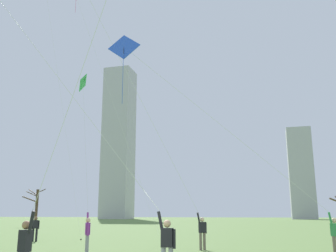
# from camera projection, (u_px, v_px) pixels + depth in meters

# --- Properties ---
(kite_flyer_midfield_right_teal) EXTENTS (7.24, 3.05, 17.31)m
(kite_flyer_midfield_right_teal) POSITION_uv_depth(u_px,v_px,m) (71.00, 114.00, 9.64)
(kite_flyer_midfield_right_teal) COLOR #33384C
(kite_flyer_midfield_right_teal) RESTS_ON ground
(kite_flyer_foreground_right_yellow) EXTENTS (6.19, 6.77, 14.79)m
(kite_flyer_foreground_right_yellow) POSITION_uv_depth(u_px,v_px,m) (173.00, 172.00, 19.10)
(kite_flyer_foreground_right_yellow) COLOR #726656
(kite_flyer_foreground_right_yellow) RESTS_ON ground
(kite_flyer_midfield_center_green) EXTENTS (4.66, 7.79, 11.75)m
(kite_flyer_midfield_center_green) POSITION_uv_depth(u_px,v_px,m) (86.00, 184.00, 19.92)
(kite_flyer_midfield_center_green) COLOR gray
(kite_flyer_midfield_center_green) RESTS_ON ground
(kite_flyer_foreground_left_blue) EXTENTS (9.79, 3.79, 10.04)m
(kite_flyer_foreground_left_blue) POSITION_uv_depth(u_px,v_px,m) (275.00, 181.00, 16.74)
(kite_flyer_foreground_left_blue) COLOR #726656
(kite_flyer_foreground_left_blue) RESTS_ON ground
(kite_flyer_far_back_purple) EXTENTS (10.61, 3.26, 15.16)m
(kite_flyer_far_back_purple) POSITION_uv_depth(u_px,v_px,m) (123.00, 182.00, 11.38)
(kite_flyer_far_back_purple) COLOR gray
(kite_flyer_far_back_purple) RESTS_ON ground
(bystander_far_off_by_trees) EXTENTS (0.43, 0.36, 1.62)m
(bystander_far_off_by_trees) POSITION_uv_depth(u_px,v_px,m) (35.00, 228.00, 25.32)
(bystander_far_off_by_trees) COLOR black
(bystander_far_off_by_trees) RESTS_ON ground
(distant_kite_drifting_right_pink) EXTENTS (5.65, 3.28, 16.57)m
(distant_kite_drifting_right_pink) POSITION_uv_depth(u_px,v_px,m) (89.00, 33.00, 25.52)
(distant_kite_drifting_right_pink) COLOR pink
(distant_kite_drifting_right_pink) RESTS_ON ground
(bare_tree_right_of_center) EXTENTS (2.86, 2.73, 5.45)m
(bare_tree_right_of_center) POSITION_uv_depth(u_px,v_px,m) (36.00, 206.00, 55.08)
(bare_tree_right_of_center) COLOR #4C3828
(bare_tree_right_of_center) RESTS_ON ground
(skyline_tall_tower) EXTENTS (8.39, 6.58, 32.17)m
(skyline_tall_tower) POSITION_uv_depth(u_px,v_px,m) (301.00, 173.00, 134.77)
(skyline_tall_tower) COLOR #B2B2B7
(skyline_tall_tower) RESTS_ON ground
(skyline_slender_spire) EXTENTS (10.24, 9.91, 57.36)m
(skyline_slender_spire) POSITION_uv_depth(u_px,v_px,m) (119.00, 142.00, 144.84)
(skyline_slender_spire) COLOR #B2B2B7
(skyline_slender_spire) RESTS_ON ground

